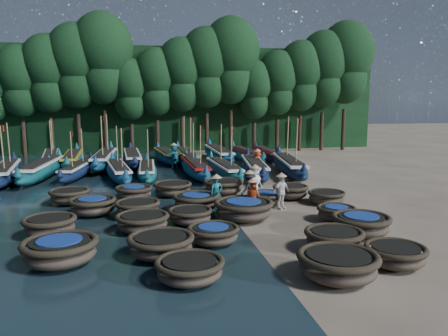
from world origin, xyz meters
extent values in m
plane|color=gray|center=(0.00, 0.00, 0.00)|extent=(120.00, 120.00, 0.00)
cube|color=black|center=(0.00, 23.50, 5.00)|extent=(40.00, 3.00, 10.00)
ellipsoid|color=#4E3E31|center=(-2.61, -8.91, 0.30)|extent=(2.42, 2.42, 0.60)
torus|color=#342C1E|center=(-2.61, -8.91, 0.58)|extent=(1.99, 1.99, 0.18)
cylinder|color=black|center=(-2.61, -8.91, 0.62)|extent=(1.52, 1.52, 0.05)
ellipsoid|color=#4E3E31|center=(1.53, -9.61, 0.36)|extent=(2.79, 2.79, 0.72)
torus|color=#342C1E|center=(1.53, -9.61, 0.70)|extent=(2.36, 2.36, 0.22)
cylinder|color=black|center=(1.53, -9.61, 0.74)|extent=(1.80, 1.80, 0.07)
ellipsoid|color=#4E3E31|center=(3.71, -9.01, 0.30)|extent=(1.88, 1.88, 0.60)
torus|color=#342C1E|center=(3.71, -9.01, 0.59)|extent=(1.91, 1.91, 0.18)
cylinder|color=black|center=(3.71, -9.01, 0.62)|extent=(1.45, 1.45, 0.05)
ellipsoid|color=#4E3E31|center=(-6.40, -6.89, 0.37)|extent=(2.76, 2.76, 0.74)
torus|color=#342C1E|center=(-6.40, -6.89, 0.72)|extent=(2.36, 2.36, 0.22)
cylinder|color=black|center=(-6.40, -6.89, 0.76)|extent=(1.79, 1.79, 0.07)
cylinder|color=navy|center=(-6.40, -6.89, 0.81)|extent=(1.38, 1.38, 0.04)
ellipsoid|color=#4E3E31|center=(-3.31, -6.83, 0.34)|extent=(2.13, 2.13, 0.67)
torus|color=#342C1E|center=(-3.31, -6.83, 0.65)|extent=(2.19, 2.19, 0.20)
cylinder|color=black|center=(-3.31, -6.83, 0.69)|extent=(1.67, 1.67, 0.06)
ellipsoid|color=#4E3E31|center=(-1.41, -5.86, 0.29)|extent=(1.91, 1.91, 0.59)
torus|color=#342C1E|center=(-1.41, -5.86, 0.57)|extent=(1.87, 1.87, 0.18)
cylinder|color=black|center=(-1.41, -5.86, 0.60)|extent=(1.42, 1.42, 0.05)
cylinder|color=navy|center=(-1.41, -5.86, 0.64)|extent=(1.09, 1.09, 0.04)
ellipsoid|color=#4E3E31|center=(2.46, -7.38, 0.34)|extent=(2.24, 2.24, 0.67)
torus|color=#342C1E|center=(2.46, -7.38, 0.65)|extent=(2.03, 2.03, 0.20)
cylinder|color=black|center=(2.46, -7.38, 0.69)|extent=(1.53, 1.53, 0.06)
ellipsoid|color=#4E3E31|center=(4.19, -6.00, 0.36)|extent=(2.18, 2.18, 0.71)
torus|color=#342C1E|center=(4.19, -6.00, 0.69)|extent=(2.22, 2.22, 0.22)
cylinder|color=black|center=(4.19, -6.00, 0.74)|extent=(1.68, 1.68, 0.06)
cylinder|color=navy|center=(4.19, -6.00, 0.78)|extent=(1.30, 1.30, 0.04)
ellipsoid|color=#4E3E31|center=(-7.27, -3.87, 0.34)|extent=(2.12, 2.12, 0.69)
torus|color=#342C1E|center=(-7.27, -3.87, 0.67)|extent=(1.98, 1.98, 0.21)
cylinder|color=black|center=(-7.27, -3.87, 0.71)|extent=(1.49, 1.49, 0.06)
ellipsoid|color=#4E3E31|center=(-3.87, -3.91, 0.32)|extent=(2.51, 2.51, 0.64)
torus|color=#342C1E|center=(-3.87, -3.91, 0.62)|extent=(2.08, 2.08, 0.19)
cylinder|color=black|center=(-3.87, -3.91, 0.65)|extent=(1.58, 1.58, 0.06)
ellipsoid|color=#4E3E31|center=(-1.92, -3.20, 0.29)|extent=(2.00, 2.00, 0.58)
torus|color=#342C1E|center=(-1.92, -3.20, 0.56)|extent=(1.84, 1.84, 0.18)
cylinder|color=black|center=(-1.92, -3.20, 0.60)|extent=(1.40, 1.40, 0.05)
ellipsoid|color=#4E3E31|center=(0.37, -3.07, 0.38)|extent=(3.10, 3.10, 0.76)
torus|color=#342C1E|center=(0.37, -3.07, 0.73)|extent=(2.54, 2.54, 0.23)
cylinder|color=black|center=(0.37, -3.07, 0.78)|extent=(1.93, 1.93, 0.07)
cylinder|color=navy|center=(0.37, -3.07, 0.82)|extent=(1.49, 1.49, 0.05)
ellipsoid|color=#4E3E31|center=(4.15, -3.98, 0.29)|extent=(1.87, 1.87, 0.58)
torus|color=#342C1E|center=(4.15, -3.98, 0.56)|extent=(1.65, 1.65, 0.17)
cylinder|color=black|center=(4.15, -3.98, 0.59)|extent=(1.24, 1.24, 0.05)
cylinder|color=navy|center=(4.15, -3.98, 0.63)|extent=(0.95, 0.95, 0.03)
ellipsoid|color=#4E3E31|center=(-5.99, -1.01, 0.35)|extent=(2.45, 2.45, 0.69)
torus|color=#342C1E|center=(-5.99, -1.01, 0.67)|extent=(2.08, 2.08, 0.21)
cylinder|color=black|center=(-5.99, -1.01, 0.72)|extent=(1.57, 1.57, 0.06)
cylinder|color=navy|center=(-5.99, -1.01, 0.76)|extent=(1.21, 1.21, 0.04)
ellipsoid|color=#4E3E31|center=(-4.04, -1.81, 0.33)|extent=(2.02, 2.02, 0.66)
torus|color=#342C1E|center=(-4.04, -1.81, 0.64)|extent=(1.98, 1.98, 0.20)
cylinder|color=black|center=(-4.04, -1.81, 0.68)|extent=(1.49, 1.49, 0.06)
ellipsoid|color=#4E3E31|center=(-1.42, -1.18, 0.35)|extent=(2.53, 2.53, 0.71)
torus|color=#342C1E|center=(-1.42, -1.18, 0.68)|extent=(2.15, 2.15, 0.21)
cylinder|color=black|center=(-1.42, -1.18, 0.73)|extent=(1.62, 1.62, 0.06)
cylinder|color=navy|center=(-1.42, -1.18, 0.77)|extent=(1.25, 1.25, 0.04)
ellipsoid|color=#4E3E31|center=(2.08, -0.72, 0.28)|extent=(1.68, 1.68, 0.56)
torus|color=#342C1E|center=(2.08, -0.72, 0.54)|extent=(1.78, 1.78, 0.17)
cylinder|color=black|center=(2.08, -0.72, 0.58)|extent=(1.35, 1.35, 0.05)
cylinder|color=navy|center=(2.08, -0.72, 0.61)|extent=(1.04, 1.04, 0.03)
ellipsoid|color=#4E3E31|center=(5.04, -1.04, 0.28)|extent=(2.20, 2.20, 0.57)
torus|color=#342C1E|center=(5.04, -1.04, 0.55)|extent=(1.83, 1.83, 0.17)
cylinder|color=black|center=(5.04, -1.04, 0.58)|extent=(1.39, 1.39, 0.05)
ellipsoid|color=#4E3E31|center=(-7.32, 1.36, 0.33)|extent=(2.07, 2.07, 0.65)
torus|color=#342C1E|center=(-7.32, 1.36, 0.63)|extent=(1.95, 1.95, 0.20)
cylinder|color=black|center=(-7.32, 1.36, 0.67)|extent=(1.47, 1.47, 0.06)
ellipsoid|color=#4E3E31|center=(-4.23, 1.58, 0.32)|extent=(1.83, 1.83, 0.64)
torus|color=#342C1E|center=(-4.23, 1.58, 0.62)|extent=(1.90, 1.90, 0.20)
cylinder|color=black|center=(-4.23, 1.58, 0.66)|extent=(1.43, 1.43, 0.06)
cylinder|color=navy|center=(-4.23, 1.58, 0.70)|extent=(1.10, 1.10, 0.04)
ellipsoid|color=#4E3E31|center=(-2.23, 2.16, 0.33)|extent=(2.27, 2.27, 0.65)
torus|color=#342C1E|center=(-2.23, 2.16, 0.63)|extent=(2.04, 2.04, 0.20)
cylinder|color=black|center=(-2.23, 2.16, 0.67)|extent=(1.54, 1.54, 0.06)
ellipsoid|color=#4E3E31|center=(0.49, 2.02, 0.35)|extent=(2.29, 2.29, 0.70)
torus|color=#342C1E|center=(0.49, 2.02, 0.68)|extent=(2.17, 2.17, 0.21)
cylinder|color=black|center=(0.49, 2.02, 0.72)|extent=(1.64, 1.64, 0.06)
ellipsoid|color=#4E3E31|center=(3.67, 0.32, 0.32)|extent=(2.20, 2.20, 0.64)
torus|color=#342C1E|center=(3.67, 0.32, 0.62)|extent=(1.85, 1.85, 0.20)
cylinder|color=black|center=(3.67, 0.32, 0.66)|extent=(1.39, 1.39, 0.06)
ellipsoid|color=#0F1A39|center=(-12.04, 8.23, 0.51)|extent=(2.60, 8.33, 1.03)
cone|color=#0F1A39|center=(-12.59, 12.19, 1.18)|extent=(0.45, 0.45, 0.62)
cube|color=white|center=(-12.04, 8.23, 0.94)|extent=(1.94, 6.45, 0.12)
cube|color=black|center=(-12.04, 8.23, 1.03)|extent=(1.56, 5.60, 0.10)
cylinder|color=#997F4C|center=(-12.10, 9.46, 2.15)|extent=(0.07, 0.24, 2.87)
cylinder|color=#997F4C|center=(-11.72, 6.72, 2.15)|extent=(0.07, 0.24, 2.87)
plane|color=red|center=(-11.57, 6.74, 3.40)|extent=(0.00, 0.36, 0.36)
ellipsoid|color=#0E504D|center=(-10.09, 8.89, 0.54)|extent=(2.34, 8.79, 1.09)
cone|color=#0E504D|center=(-9.71, 13.10, 1.25)|extent=(0.48, 0.48, 0.65)
cone|color=#0E504D|center=(-10.47, 4.67, 1.19)|extent=(0.48, 0.48, 0.54)
cube|color=white|center=(-10.09, 8.89, 1.00)|extent=(1.74, 6.81, 0.13)
cube|color=black|center=(-10.09, 8.89, 1.09)|extent=(1.37, 5.92, 0.11)
ellipsoid|color=#0F1A39|center=(-7.89, 8.80, 0.45)|extent=(2.31, 7.26, 0.89)
cone|color=#0F1A39|center=(-7.39, 12.25, 1.03)|extent=(0.39, 0.39, 0.54)
cone|color=#0F1A39|center=(-8.39, 5.35, 0.98)|extent=(0.39, 0.39, 0.45)
cube|color=white|center=(-7.89, 8.80, 0.82)|extent=(1.73, 5.62, 0.11)
cube|color=black|center=(-7.89, 8.80, 0.89)|extent=(1.39, 4.88, 0.09)
cylinder|color=#997F4C|center=(-7.64, 9.85, 1.88)|extent=(0.06, 0.21, 2.50)
cylinder|color=#997F4C|center=(-7.99, 7.46, 1.88)|extent=(0.06, 0.21, 2.50)
plane|color=red|center=(-7.86, 7.44, 2.97)|extent=(0.00, 0.31, 0.31)
ellipsoid|color=navy|center=(-5.24, 7.64, 0.48)|extent=(2.52, 7.79, 0.96)
cone|color=navy|center=(-5.80, 11.33, 1.10)|extent=(0.42, 0.42, 0.57)
cone|color=navy|center=(-4.67, 3.94, 1.05)|extent=(0.42, 0.42, 0.48)
cube|color=white|center=(-5.24, 7.64, 0.88)|extent=(1.89, 6.02, 0.11)
cube|color=black|center=(-5.24, 7.64, 0.96)|extent=(1.52, 5.23, 0.10)
cylinder|color=#997F4C|center=(-5.31, 8.79, 2.01)|extent=(0.07, 0.23, 2.68)
cylinder|color=#997F4C|center=(-4.92, 6.23, 2.01)|extent=(0.07, 0.23, 2.68)
plane|color=red|center=(-4.78, 6.25, 3.18)|extent=(0.00, 0.34, 0.34)
ellipsoid|color=#0E504D|center=(-3.44, 7.62, 0.44)|extent=(1.42, 7.10, 0.88)
cone|color=#0E504D|center=(-3.36, 11.06, 1.02)|extent=(0.39, 0.39, 0.53)
cone|color=#0E504D|center=(-3.51, 4.17, 0.97)|extent=(0.39, 0.39, 0.44)
cube|color=white|center=(-3.44, 7.62, 0.81)|extent=(1.04, 5.50, 0.11)
cube|color=black|center=(-3.44, 7.62, 0.88)|extent=(0.79, 4.79, 0.09)
cylinder|color=#997F4C|center=(-3.32, 8.68, 1.86)|extent=(0.06, 0.21, 2.47)
cylinder|color=#997F4C|center=(-3.38, 6.29, 1.86)|extent=(0.06, 0.21, 2.47)
plane|color=red|center=(-3.24, 6.29, 2.93)|extent=(0.00, 0.31, 0.31)
ellipsoid|color=navy|center=(-0.29, 7.85, 0.50)|extent=(1.75, 7.98, 0.99)
cone|color=navy|center=(-0.45, 11.71, 1.14)|extent=(0.44, 0.44, 0.59)
cone|color=navy|center=(-0.13, 3.99, 1.09)|extent=(0.44, 0.44, 0.50)
cube|color=maroon|center=(-0.29, 7.85, 0.91)|extent=(1.29, 6.19, 0.12)
cube|color=black|center=(-0.29, 7.85, 0.99)|extent=(0.99, 5.38, 0.10)
cylinder|color=#997F4C|center=(-0.24, 9.04, 2.08)|extent=(0.07, 0.24, 2.78)
cylinder|color=#997F4C|center=(-0.13, 6.37, 2.08)|extent=(0.07, 0.24, 2.78)
plane|color=red|center=(0.01, 6.37, 3.29)|extent=(0.00, 0.35, 0.35)
ellipsoid|color=#0E504D|center=(1.48, 6.97, 0.49)|extent=(1.86, 7.89, 0.98)
cone|color=#0E504D|center=(1.26, 10.77, 1.12)|extent=(0.43, 0.43, 0.59)
cone|color=#0E504D|center=(1.70, 3.16, 1.08)|extent=(0.43, 0.43, 0.49)
cube|color=white|center=(1.48, 6.97, 0.90)|extent=(1.37, 6.11, 0.12)
cube|color=black|center=(1.48, 6.97, 0.98)|extent=(1.07, 5.32, 0.10)
cylinder|color=#997F4C|center=(1.51, 8.14, 2.05)|extent=(0.07, 0.23, 2.74)
cylinder|color=#997F4C|center=(1.67, 5.51, 2.05)|extent=(0.07, 0.23, 2.74)
plane|color=red|center=(1.81, 5.51, 3.25)|extent=(0.00, 0.34, 0.34)
ellipsoid|color=#0F1A39|center=(3.55, 7.01, 0.53)|extent=(2.68, 8.61, 1.06)
cone|color=#0F1A39|center=(4.12, 11.10, 1.22)|extent=(0.47, 0.47, 0.64)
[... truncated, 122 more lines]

